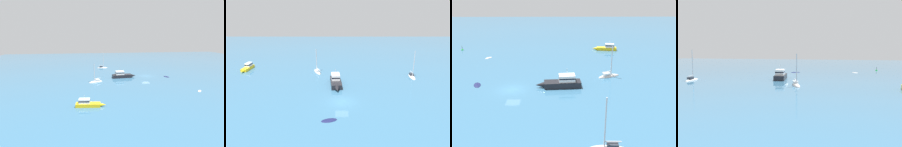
# 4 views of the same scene
# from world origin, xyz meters

# --- Properties ---
(ground_plane) EXTENTS (160.00, 160.00, 0.00)m
(ground_plane) POSITION_xyz_m (0.00, 0.00, 0.00)
(ground_plane) COLOR teal
(yacht) EXTENTS (1.44, 4.56, 7.13)m
(yacht) POSITION_xyz_m (17.77, 14.32, 0.20)
(yacht) COLOR silver
(yacht) RESTS_ON ground
(skiff) EXTENTS (2.86, 1.96, 0.31)m
(skiff) POSITION_xyz_m (-2.15, -6.76, 0.00)
(skiff) COLOR #191E4C
(skiff) RESTS_ON ground
(yacht_1) EXTENTS (2.78, 4.66, 6.72)m
(yacht_1) POSITION_xyz_m (-6.25, 18.15, 0.17)
(yacht_1) COLOR silver
(yacht_1) RESTS_ON ground
(motor_cruiser) EXTENTS (2.05, 6.38, 2.52)m
(motor_cruiser) POSITION_xyz_m (-25.76, 20.63, 0.67)
(motor_cruiser) COLOR yellow
(motor_cruiser) RESTS_ON ground
(powerboat) EXTENTS (2.82, 8.31, 3.53)m
(powerboat) POSITION_xyz_m (-1.22, 8.89, 0.89)
(powerboat) COLOR black
(powerboat) RESTS_ON ground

